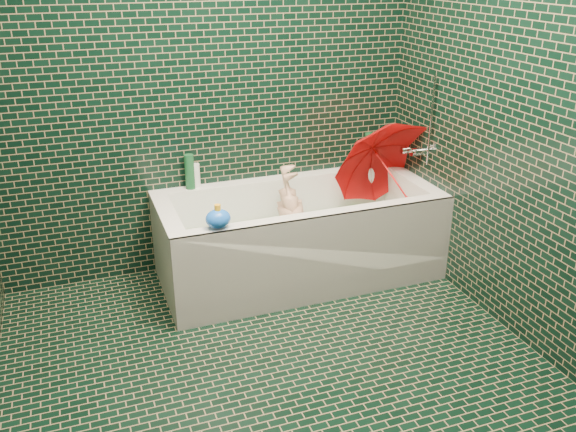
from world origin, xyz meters
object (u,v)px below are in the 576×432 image
object	(u,v)px
bathtub	(300,245)
umbrella	(391,175)
child	(297,231)
rubber_duck	(368,162)
bath_toy	(218,218)

from	to	relation	value
bathtub	umbrella	world-z (taller)	umbrella
child	umbrella	bearing A→B (deg)	108.47
umbrella	child	bearing A→B (deg)	-169.86
bathtub	rubber_duck	distance (m)	0.79
umbrella	rubber_duck	xyz separation A→B (m)	(-0.01, 0.31, -0.01)
bathtub	bath_toy	distance (m)	0.77
bathtub	umbrella	distance (m)	0.74
bath_toy	child	bearing A→B (deg)	10.08
rubber_duck	bathtub	bearing A→B (deg)	-155.44
child	rubber_duck	size ratio (longest dim) A/B	8.00
bathtub	child	size ratio (longest dim) A/B	2.13
child	umbrella	world-z (taller)	umbrella
umbrella	bath_toy	distance (m)	1.25
child	rubber_duck	distance (m)	0.76
bath_toy	bathtub	bearing A→B (deg)	8.34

